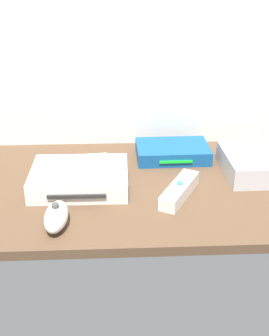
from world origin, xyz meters
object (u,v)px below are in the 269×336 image
object	(u,v)px
game_console	(80,178)
mini_computer	(261,163)
network_router	(172,152)
remote_nunchuk	(56,216)
remote_wand	(180,190)
remote_classic_pad	(75,166)

from	to	relation	value
game_console	mini_computer	bearing A→B (deg)	7.25
network_router	remote_nunchuk	bearing A→B (deg)	-131.61
network_router	remote_wand	world-z (taller)	same
network_router	remote_wand	distance (cm)	19.93
game_console	mini_computer	size ratio (longest dim) A/B	1.23
mini_computer	remote_classic_pad	bearing A→B (deg)	-172.48
network_router	remote_classic_pad	xyz separation A→B (cm)	(-23.16, -15.29, 3.71)
mini_computer	network_router	world-z (taller)	mini_computer
game_console	remote_wand	size ratio (longest dim) A/B	1.44
mini_computer	remote_wand	xyz separation A→B (cm)	(-20.44, -10.24, -1.13)
remote_nunchuk	remote_classic_pad	size ratio (longest dim) A/B	0.67
mini_computer	network_router	size ratio (longest dim) A/B	0.95
remote_wand	mini_computer	bearing A→B (deg)	55.16
network_router	remote_classic_pad	distance (cm)	28.00
mini_computer	remote_wand	bearing A→B (deg)	-153.40
remote_wand	remote_nunchuk	bearing A→B (deg)	-129.46
network_router	remote_classic_pad	bearing A→B (deg)	-147.43
remote_wand	network_router	bearing A→B (deg)	115.77
game_console	network_router	world-z (taller)	game_console
remote_classic_pad	remote_wand	bearing A→B (deg)	-17.76
mini_computer	remote_wand	world-z (taller)	mini_computer
game_console	remote_nunchuk	size ratio (longest dim) A/B	2.08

